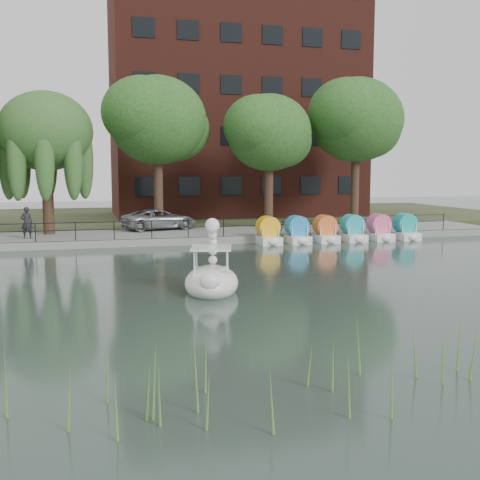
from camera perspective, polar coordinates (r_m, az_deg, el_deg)
name	(u,v)px	position (r m, az deg, el deg)	size (l,w,h in m)	color
ground_plane	(256,292)	(20.57, 1.53, -4.92)	(120.00, 120.00, 0.00)	#374842
promenade	(180,236)	(35.99, -5.69, 0.43)	(40.00, 6.00, 0.40)	gray
kerb	(189,241)	(33.10, -4.87, -0.12)	(40.00, 0.25, 0.40)	gray
land_strip	(153,217)	(49.81, -8.28, 2.13)	(60.00, 22.00, 0.36)	#47512D
railing	(188,224)	(33.20, -4.95, 1.54)	(32.00, 0.05, 1.00)	black
apartment_building	(235,106)	(51.16, -0.45, 12.62)	(20.00, 10.07, 18.00)	#4C1E16
willow_mid	(45,132)	(36.42, -17.97, 9.74)	(5.32, 5.32, 8.15)	#473323
broadleaf_center	(157,121)	(37.72, -7.84, 11.13)	(6.00, 6.00, 9.25)	#473323
broadleaf_right	(269,133)	(38.69, 2.77, 10.07)	(5.40, 5.40, 8.32)	#473323
broadleaf_far	(356,120)	(42.09, 10.98, 11.07)	(6.30, 6.30, 9.71)	#473323
minivan	(159,218)	(37.60, -7.64, 2.10)	(5.29, 2.43, 1.47)	gray
bicycle	(287,224)	(35.68, 4.47, 1.51)	(1.72, 0.60, 1.00)	gray
pedestrian	(27,220)	(34.49, -19.57, 1.77)	(0.71, 0.48, 1.98)	black
swan_boat	(212,276)	(20.47, -2.71, -3.46)	(2.47, 3.24, 2.45)	white
pedal_boat_row	(339,231)	(34.92, 9.36, 0.84)	(9.65, 1.70, 1.40)	white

